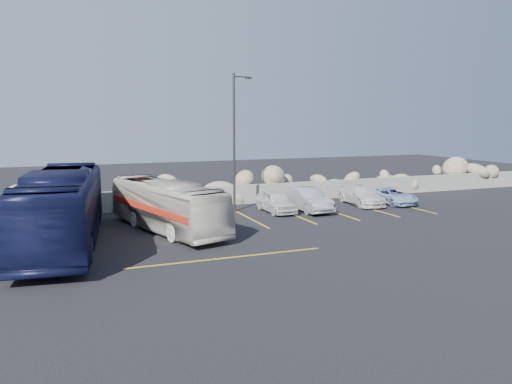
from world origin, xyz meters
name	(u,v)px	position (x,y,z in m)	size (l,w,h in m)	color
ground	(253,257)	(0.00, 0.00, 0.00)	(90.00, 90.00, 0.00)	black
seawall	(183,198)	(0.00, 12.00, 0.60)	(60.00, 0.40, 1.20)	gray
riprap_pile	(178,184)	(0.00, 13.20, 1.30)	(54.00, 2.80, 2.60)	#917B5F
parking_lines	(297,221)	(4.64, 5.57, 0.01)	(18.16, 9.36, 0.01)	gold
lamppost	(235,138)	(2.56, 9.50, 4.30)	(1.14, 0.18, 8.00)	#32302D
vintage_bus	(166,205)	(-2.22, 5.98, 1.24)	(2.08, 8.87, 2.47)	beige
tour_coach	(62,208)	(-6.96, 4.74, 1.63)	(2.74, 11.71, 3.26)	black
car_a	(276,202)	(4.73, 8.49, 0.62)	(1.46, 3.63, 1.24)	silver
car_b	(307,199)	(6.58, 8.14, 0.69)	(1.46, 4.17, 1.38)	#9F9FA3
car_c	(361,195)	(10.82, 8.86, 0.60)	(1.68, 4.14, 1.20)	silver
car_d	(393,196)	(12.92, 8.36, 0.51)	(1.71, 3.70, 1.03)	#99B3D9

